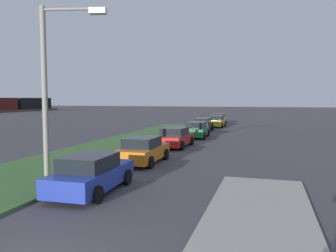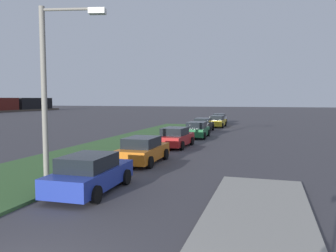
% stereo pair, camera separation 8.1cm
% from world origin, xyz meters
% --- Properties ---
extents(grass_median, '(60.00, 6.00, 0.12)m').
position_xyz_m(grass_median, '(10.00, 6.02, 0.06)').
color(grass_median, '#3D6633').
rests_on(grass_median, ground).
extents(parked_car_blue, '(4.35, 2.11, 1.47)m').
position_xyz_m(parked_car_blue, '(6.49, 1.79, 0.72)').
color(parked_car_blue, '#23389E').
rests_on(parked_car_blue, ground).
extents(parked_car_orange, '(4.31, 2.03, 1.47)m').
position_xyz_m(parked_car_orange, '(12.60, 1.99, 0.72)').
color(parked_car_orange, orange).
rests_on(parked_car_orange, ground).
extents(parked_car_red, '(4.36, 2.13, 1.47)m').
position_xyz_m(parked_car_red, '(19.15, 1.92, 0.72)').
color(parked_car_red, red).
rests_on(parked_car_red, ground).
extents(parked_car_green, '(4.37, 2.15, 1.47)m').
position_xyz_m(parked_car_green, '(25.60, 1.65, 0.72)').
color(parked_car_green, '#1E6B38').
rests_on(parked_car_green, ground).
extents(parked_car_black, '(4.33, 2.08, 1.47)m').
position_xyz_m(parked_car_black, '(31.99, 2.28, 0.72)').
color(parked_car_black, black).
rests_on(parked_car_black, ground).
extents(parked_car_yellow, '(4.33, 2.08, 1.47)m').
position_xyz_m(parked_car_yellow, '(37.98, 1.64, 0.72)').
color(parked_car_yellow, gold).
rests_on(parked_car_yellow, ground).
extents(parked_car_white, '(4.37, 2.16, 1.47)m').
position_xyz_m(parked_car_white, '(43.77, 2.18, 0.72)').
color(parked_car_white, silver).
rests_on(parked_car_white, ground).
extents(streetlight, '(0.90, 2.84, 7.50)m').
position_xyz_m(streetlight, '(7.62, 4.23, 4.39)').
color(streetlight, gray).
rests_on(streetlight, ground).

